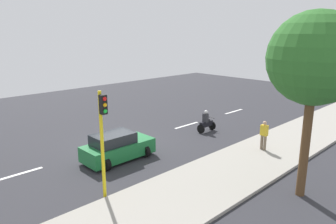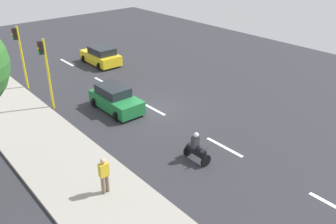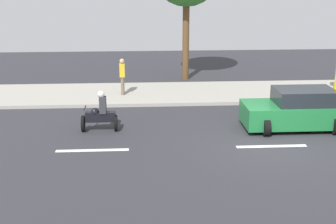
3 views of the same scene
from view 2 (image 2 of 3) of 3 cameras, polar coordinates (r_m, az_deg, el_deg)
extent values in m
cube|color=#2D2D33|center=(22.33, -2.51, 0.43)|extent=(40.00, 60.00, 0.10)
cube|color=#9E998E|center=(19.31, -19.08, -5.27)|extent=(4.00, 60.00, 0.15)
cube|color=white|center=(31.95, -16.13, 7.75)|extent=(0.20, 2.40, 0.01)
cube|color=white|center=(26.89, -10.51, 4.82)|extent=(0.20, 2.40, 0.01)
cube|color=white|center=(22.30, -2.51, 0.55)|extent=(0.20, 2.40, 0.01)
cube|color=white|center=(18.54, 9.15, -5.66)|extent=(0.20, 2.40, 0.01)
cube|color=#1E7238|center=(22.15, -8.40, 1.66)|extent=(1.70, 3.85, 0.80)
cube|color=#1E2328|center=(22.11, -8.96, 3.51)|extent=(1.43, 2.16, 0.56)
cylinder|color=black|center=(21.66, -4.89, 0.56)|extent=(0.64, 0.22, 0.64)
cylinder|color=black|center=(20.93, -8.16, -0.61)|extent=(0.64, 0.22, 0.64)
cylinder|color=black|center=(23.58, -8.55, 2.62)|extent=(0.64, 0.22, 0.64)
cylinder|color=black|center=(22.92, -11.65, 1.61)|extent=(0.64, 0.22, 0.64)
cube|color=yellow|center=(30.78, -10.91, 8.70)|extent=(1.86, 3.91, 0.80)
cube|color=#1E2328|center=(30.32, -10.71, 9.80)|extent=(1.56, 2.19, 0.56)
cylinder|color=black|center=(31.57, -13.36, 8.46)|extent=(0.64, 0.22, 0.64)
cylinder|color=black|center=(32.31, -10.80, 9.12)|extent=(0.64, 0.22, 0.64)
cylinder|color=black|center=(29.41, -10.94, 7.35)|extent=(0.64, 0.22, 0.64)
cylinder|color=black|center=(30.20, -8.26, 8.08)|extent=(0.64, 0.22, 0.64)
cylinder|color=black|center=(16.86, 6.18, -7.88)|extent=(0.60, 0.10, 0.60)
cylinder|color=black|center=(17.55, 3.33, -6.23)|extent=(0.60, 0.10, 0.60)
cube|color=black|center=(17.09, 4.64, -6.27)|extent=(0.28, 1.10, 0.36)
sphere|color=black|center=(16.88, 5.14, -6.04)|extent=(0.32, 0.32, 0.32)
cylinder|color=black|center=(16.58, 6.03, -6.03)|extent=(0.55, 0.04, 0.04)
cube|color=#333338|center=(16.91, 4.45, -4.86)|extent=(0.36, 0.24, 0.60)
sphere|color=silver|center=(16.67, 4.62, -3.75)|extent=(0.26, 0.26, 0.26)
cylinder|color=#72604C|center=(15.18, -9.87, -11.31)|extent=(0.16, 0.16, 0.85)
cylinder|color=#72604C|center=(15.11, -10.52, -11.60)|extent=(0.16, 0.16, 0.85)
cube|color=gold|center=(14.72, -10.42, -9.23)|extent=(0.40, 0.24, 0.60)
sphere|color=tan|center=(14.47, -10.56, -7.85)|extent=(0.22, 0.22, 0.22)
cylinder|color=yellow|center=(26.50, -22.59, 8.04)|extent=(0.14, 0.14, 4.50)
cube|color=black|center=(25.99, -23.73, 11.55)|extent=(0.24, 0.24, 0.76)
sphere|color=red|center=(25.91, -24.08, 12.00)|extent=(0.16, 0.16, 0.16)
sphere|color=#F2A50C|center=(25.96, -23.98, 11.49)|extent=(0.16, 0.16, 0.16)
sphere|color=green|center=(26.01, -23.88, 10.98)|extent=(0.16, 0.16, 0.16)
cylinder|color=yellow|center=(22.64, -18.86, 5.69)|extent=(0.14, 0.14, 4.50)
cube|color=black|center=(22.04, -20.06, 9.78)|extent=(0.24, 0.24, 0.76)
sphere|color=red|center=(21.94, -20.45, 10.30)|extent=(0.16, 0.16, 0.16)
sphere|color=#F2A50C|center=(22.00, -20.35, 9.70)|extent=(0.16, 0.16, 0.16)
sphere|color=green|center=(22.07, -20.25, 9.11)|extent=(0.16, 0.16, 0.16)
camera|label=1|loc=(26.76, -47.90, 11.54)|focal=34.08mm
camera|label=3|loc=(28.95, 26.52, 15.60)|focal=48.23mm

